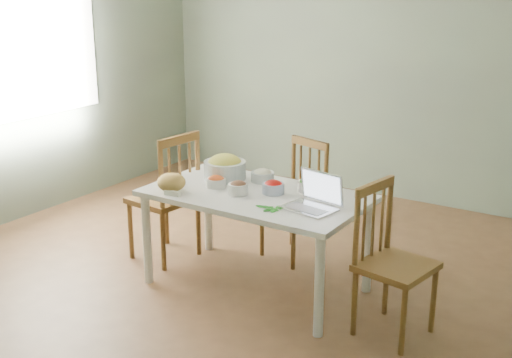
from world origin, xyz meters
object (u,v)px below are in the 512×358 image
Objects in this scene: chair_far at (293,201)px; bread_boule at (171,182)px; bowl_squash at (225,167)px; laptop at (309,193)px; dining_table at (256,241)px; chair_left at (163,196)px; chair_right at (397,263)px.

chair_far reaches higher than bread_boule.
chair_far is at bearing 62.54° from bread_boule.
laptop is (0.83, -0.25, 0.03)m from bowl_squash.
dining_table is at bearing 177.85° from laptop.
laptop is (0.46, -0.10, 0.46)m from dining_table.
laptop is at bearing -16.89° from bowl_squash.
bowl_squash is at bearing 105.81° from chair_left.
dining_table is 1.07m from chair_right.
chair_right is at bearing -9.37° from bowl_squash.
chair_right is 1.61m from bread_boule.
chair_left is (-0.84, -0.54, 0.04)m from chair_far.
dining_table is at bearing 28.80° from bread_boule.
chair_far is 0.94m from laptop.
chair_right is (1.06, -0.08, 0.12)m from dining_table.
chair_far is 0.92× the size of chair_left.
dining_table is 1.49× the size of chair_left.
bread_boule reaches higher than dining_table.
bowl_squash is (-1.43, 0.24, 0.32)m from chair_right.
chair_far is at bearing 54.30° from bowl_squash.
laptop is at bearing 10.66° from bread_boule.
chair_right reaches higher than bowl_squash.
chair_right is (1.11, -0.68, 0.01)m from chair_far.
bread_boule is 0.60× the size of laptop.
bowl_squash reaches higher than dining_table.
dining_table is 1.58× the size of chair_right.
chair_left reaches higher than bowl_squash.
chair_left is 1.95m from chair_right.
chair_far is (-0.05, 0.60, 0.11)m from dining_table.
bowl_squash reaches higher than bread_boule.
chair_left is at bearing -169.84° from bowl_squash.
chair_far is 0.64m from bowl_squash.
laptop is (1.35, -0.16, 0.31)m from chair_left.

